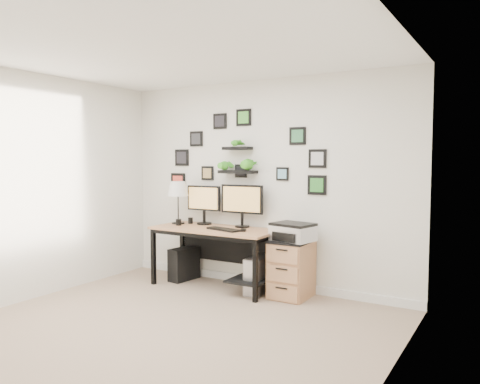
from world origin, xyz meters
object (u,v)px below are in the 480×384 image
Objects in this scene: table_lamp at (178,190)px; file_cabinet at (291,269)px; desk at (219,238)px; pc_tower_grey at (258,275)px; monitor_left at (204,202)px; printer at (293,232)px; pc_tower_black at (184,264)px; mug at (179,222)px; monitor_right at (242,202)px.

table_lamp is 0.84× the size of file_cabinet.
pc_tower_grey is at bearing 0.83° from desk.
monitor_left reaches higher than printer.
printer reaches higher than pc_tower_black.
table_lamp is at bearing 176.33° from desk.
desk reaches higher than file_cabinet.
desk is 2.39× the size of file_cabinet.
mug is 1.27m from pc_tower_grey.
pc_tower_black is (-0.58, 0.04, -0.41)m from desk.
monitor_left is 1.38m from printer.
desk is 0.72m from pc_tower_black.
monitor_left reaches higher than desk.
monitor_right is at bearing 150.98° from pc_tower_grey.
printer reaches higher than pc_tower_grey.
monitor_left is 0.91× the size of table_lamp.
file_cabinet is (0.75, -0.14, -0.74)m from monitor_right.
table_lamp is 1.73m from printer.
printer reaches higher than file_cabinet.
monitor_right reaches higher than monitor_left.
file_cabinet is at bearing 6.86° from pc_tower_grey.
desk is at bearing -139.19° from monitor_right.
mug is (-0.79, -0.28, -0.28)m from monitor_right.
pc_tower_grey is (1.24, -0.04, -0.99)m from table_lamp.
monitor_right is 0.92m from table_lamp.
mug is 0.18× the size of pc_tower_grey.
monitor_left is at bearing -177.09° from monitor_right.
pc_tower_black is at bearing 175.85° from desk.
monitor_left is 0.43m from mug.
printer is at bearing -5.53° from monitor_left.
monitor_left is at bearing 154.31° from desk.
desk is 3.72× the size of pc_tower_black.
desk reaches higher than pc_tower_black.
pc_tower_black is at bearing -0.62° from table_lamp.
table_lamp reaches higher than file_cabinet.
desk is at bearing -179.17° from pc_tower_grey.
monitor_right is 1.03× the size of table_lamp.
mug reaches higher than file_cabinet.
file_cabinet is (0.98, 0.06, -0.29)m from desk.
pc_tower_grey is at bearing -1.63° from table_lamp.
monitor_left is 0.88× the size of monitor_right.
desk is 2.75× the size of monitor_right.
monitor_left is 1.50m from file_cabinet.
monitor_right reaches higher than desk.
pc_tower_black is (0.09, -0.00, -0.99)m from table_lamp.
table_lamp reaches higher than desk.
mug is 0.16× the size of printer.
file_cabinet is at bearing 3.41° from desk.
monitor_right is 1.13× the size of printer.
table_lamp reaches higher than mug.
pc_tower_grey is (0.56, 0.01, -0.41)m from desk.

